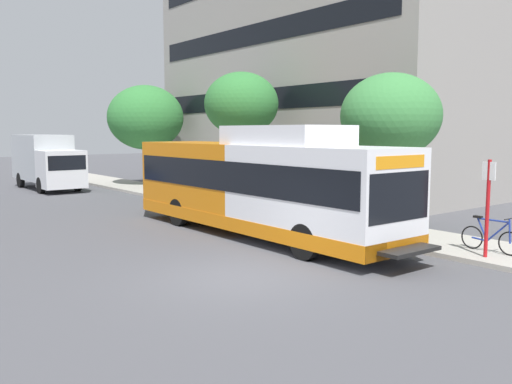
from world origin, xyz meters
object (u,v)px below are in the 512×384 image
bus_stop_sign_pole (488,201)px  street_tree_far_block (146,118)px  bicycle_parked (491,237)px  street_tree_mid_block (241,104)px  box_truck_background (46,160)px  transit_bus (258,185)px  street_tree_near_stop (391,116)px

bus_stop_sign_pole → street_tree_far_block: size_ratio=0.42×
bicycle_parked → street_tree_mid_block: bearing=83.9°
street_tree_far_block → box_truck_background: bearing=154.9°
bicycle_parked → street_tree_far_block: size_ratio=0.29×
transit_bus → box_truck_background: transit_bus is taller
street_tree_mid_block → box_truck_background: street_tree_mid_block is taller
bus_stop_sign_pole → box_truck_background: (-3.48, 25.89, 0.09)m
bus_stop_sign_pole → box_truck_background: bearing=97.7°
bicycle_parked → street_tree_far_block: street_tree_far_block is taller
street_tree_near_stop → bus_stop_sign_pole: bearing=-112.0°
bus_stop_sign_pole → street_tree_far_block: street_tree_far_block is taller
transit_bus → box_truck_background: bearing=93.0°
bicycle_parked → box_truck_background: bearing=99.1°
bicycle_parked → street_tree_mid_block: size_ratio=0.29×
bicycle_parked → street_tree_far_block: bearing=87.0°
transit_bus → box_truck_background: size_ratio=1.75×
street_tree_mid_block → box_truck_background: size_ratio=0.88×
transit_bus → bus_stop_sign_pole: transit_bus is taller
bicycle_parked → box_truck_background: (-4.13, 25.67, 1.18)m
transit_bus → bicycle_parked: transit_bus is taller
street_tree_mid_block → street_tree_far_block: size_ratio=1.00×
transit_bus → street_tree_far_block: size_ratio=1.99×
bicycle_parked → box_truck_background: 26.03m
street_tree_far_block → street_tree_mid_block: bearing=-88.5°
bicycle_parked → street_tree_far_block: (1.21, 23.17, 3.74)m
street_tree_near_stop → box_truck_background: street_tree_near_stop is taller
street_tree_near_stop → box_truck_background: 21.94m
transit_bus → street_tree_far_block: 17.48m
bus_stop_sign_pole → street_tree_mid_block: street_tree_mid_block is taller
street_tree_mid_block → bus_stop_sign_pole: bearing=-98.7°
bus_stop_sign_pole → transit_bus: bearing=110.4°
box_truck_background → street_tree_mid_block: bearing=-65.2°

